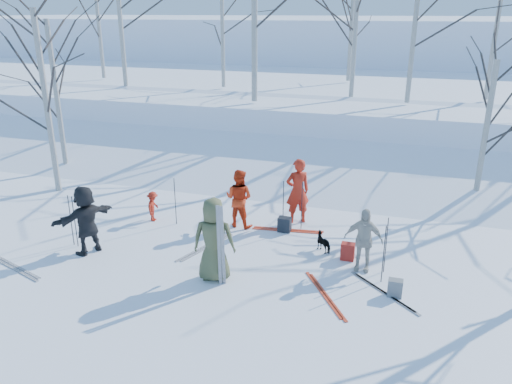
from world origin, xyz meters
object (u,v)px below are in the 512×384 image
(skier_red_north, at_px, (298,191))
(skier_cream_east, at_px, (363,240))
(backpack_red, at_px, (348,251))
(backpack_dark, at_px, (284,224))
(skier_grey_west, at_px, (86,220))
(skier_red_seated, at_px, (153,206))
(dog, at_px, (324,242))
(backpack_grey, at_px, (395,288))
(skier_redor_behind, at_px, (239,198))
(skier_olive_center, at_px, (214,240))

(skier_red_north, height_order, skier_cream_east, skier_red_north)
(backpack_red, xyz_separation_m, backpack_dark, (-1.84, 1.11, -0.01))
(skier_grey_west, height_order, backpack_dark, skier_grey_west)
(backpack_red, bearing_deg, skier_red_seated, 172.80)
(skier_red_seated, bearing_deg, skier_cream_east, -108.19)
(skier_red_seated, relative_size, backpack_dark, 2.15)
(skier_cream_east, xyz_separation_m, skier_grey_west, (-6.49, -1.14, 0.11))
(dog, xyz_separation_m, backpack_grey, (1.78, -1.62, -0.04))
(skier_red_seated, distance_m, skier_cream_east, 6.04)
(backpack_red, distance_m, backpack_dark, 2.15)
(backpack_grey, bearing_deg, backpack_red, 131.10)
(skier_redor_behind, relative_size, backpack_red, 3.86)
(skier_red_north, distance_m, skier_redor_behind, 1.64)
(skier_grey_west, xyz_separation_m, backpack_grey, (7.29, 0.19, -0.67))
(dog, bearing_deg, skier_olive_center, -6.22)
(backpack_dark, bearing_deg, backpack_red, -30.96)
(backpack_red, bearing_deg, skier_grey_west, -165.96)
(skier_grey_west, relative_size, backpack_dark, 4.30)
(skier_redor_behind, xyz_separation_m, dog, (2.52, -0.81, -0.58))
(skier_olive_center, xyz_separation_m, skier_red_north, (1.01, 3.63, -0.02))
(skier_redor_behind, bearing_deg, skier_olive_center, 105.74)
(skier_redor_behind, bearing_deg, dog, 169.09)
(skier_red_north, xyz_separation_m, skier_red_seated, (-3.89, -1.13, -0.49))
(skier_red_seated, height_order, backpack_grey, skier_red_seated)
(skier_olive_center, relative_size, backpack_grey, 4.98)
(skier_red_seated, xyz_separation_m, backpack_dark, (3.72, 0.40, -0.23))
(dog, bearing_deg, backpack_grey, 86.31)
(skier_cream_east, relative_size, skier_grey_west, 0.87)
(backpack_red, bearing_deg, skier_redor_behind, 160.75)
(skier_redor_behind, height_order, dog, skier_redor_behind)
(skier_cream_east, xyz_separation_m, backpack_red, (-0.37, 0.39, -0.54))
(skier_grey_west, bearing_deg, backpack_red, 128.99)
(skier_redor_behind, height_order, skier_grey_west, skier_grey_west)
(backpack_dark, bearing_deg, skier_red_seated, -173.80)
(backpack_grey, bearing_deg, dog, 137.68)
(skier_red_north, bearing_deg, skier_olive_center, 43.82)
(skier_red_north, xyz_separation_m, skier_redor_behind, (-1.46, -0.74, -0.11))
(skier_redor_behind, height_order, backpack_red, skier_redor_behind)
(skier_redor_behind, height_order, backpack_dark, skier_redor_behind)
(dog, distance_m, backpack_red, 0.68)
(skier_redor_behind, bearing_deg, skier_cream_east, 163.93)
(skier_red_north, distance_m, dog, 2.00)
(backpack_dark, bearing_deg, skier_grey_west, -148.34)
(dog, bearing_deg, backpack_dark, -85.13)
(dog, height_order, backpack_red, dog)
(skier_red_north, bearing_deg, backpack_grey, 101.23)
(skier_red_north, height_order, backpack_grey, skier_red_north)
(skier_red_north, bearing_deg, dog, 93.76)
(skier_redor_behind, bearing_deg, skier_red_seated, 16.04)
(skier_redor_behind, relative_size, skier_red_seated, 1.89)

